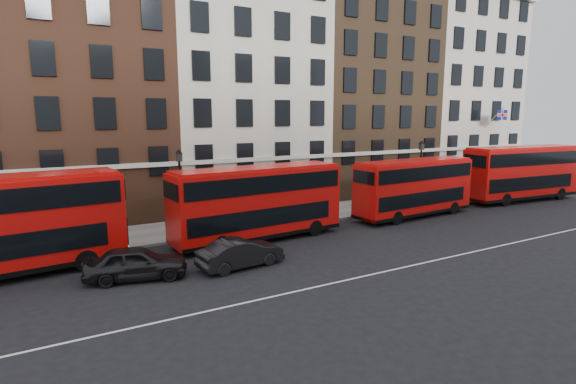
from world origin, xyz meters
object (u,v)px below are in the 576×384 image
bus_d (521,172)px  car_rear (136,263)px  bus_b (258,201)px  car_front (241,253)px  bus_c (414,187)px  traffic_light (497,170)px

bus_d → car_rear: size_ratio=2.54×
bus_b → bus_d: 25.69m
bus_d → car_rear: bus_d is taller
bus_d → car_front: (-28.56, -4.00, -1.85)m
bus_d → bus_c: bearing=-175.0°
car_rear → bus_b: bearing=-53.7°
car_front → traffic_light: 29.51m
bus_c → bus_d: 12.88m
bus_b → bus_d: (25.69, 0.01, 0.17)m
bus_b → car_rear: 8.52m
bus_d → car_front: 28.90m
traffic_light → bus_b: bearing=-174.4°
car_rear → traffic_light: bearing=-66.1°
bus_b → bus_c: 12.81m
bus_b → traffic_light: bus_b is taller
bus_b → bus_c: (12.81, 0.00, -0.12)m
bus_b → bus_d: size_ratio=0.93×
bus_d → traffic_light: 2.54m
bus_c → bus_d: (12.88, 0.01, 0.29)m
traffic_light → car_rear: bearing=-170.4°
car_front → traffic_light: size_ratio=1.34×
bus_c → car_rear: (-20.56, -3.14, -1.51)m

